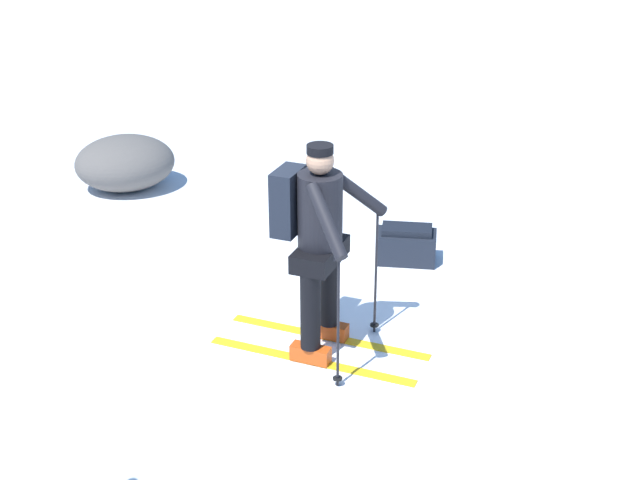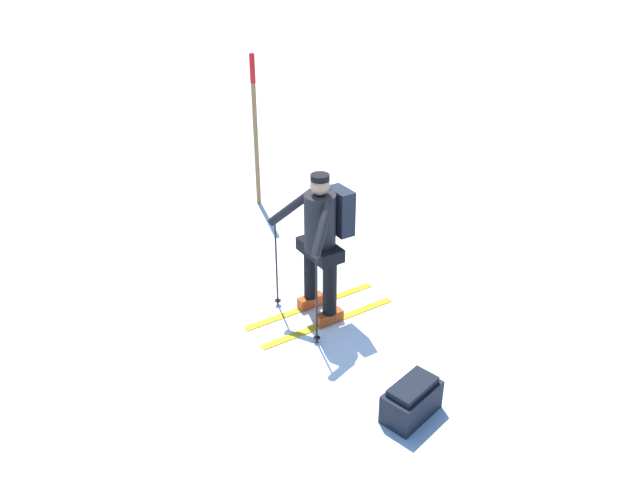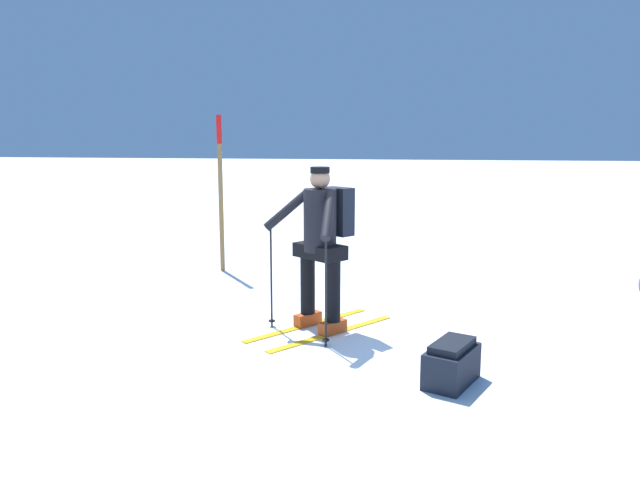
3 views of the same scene
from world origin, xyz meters
name	(u,v)px [view 2 (image 2 of 3)]	position (x,y,z in m)	size (l,w,h in m)	color
ground_plane	(322,315)	(0.00, 0.00, 0.00)	(80.00, 80.00, 0.00)	white
skier	(322,238)	(-0.03, -0.01, 0.94)	(1.56, 1.40, 1.64)	gold
dropped_backpack	(412,400)	(1.20, 1.20, 0.17)	(0.61, 0.50, 0.35)	black
trail_marker	(255,121)	(-2.51, -1.80, 1.28)	(0.07, 0.07, 2.21)	olive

